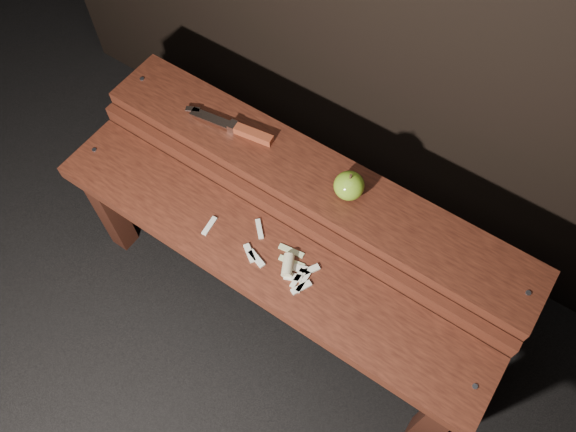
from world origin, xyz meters
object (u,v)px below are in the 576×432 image
Objects in this scene: bench_rear_tier at (311,194)px; apple at (349,186)px; bench_front_tier at (261,269)px; knife at (242,130)px.

apple is (0.10, 0.00, 0.12)m from bench_rear_tier.
bench_front_tier is 4.70× the size of knife.
apple is at bearing 66.60° from bench_front_tier.
bench_rear_tier is at bearing -177.52° from apple.
knife reaches higher than bench_front_tier.
bench_rear_tier is 0.24m from knife.
bench_rear_tier is at bearing -2.63° from knife.
knife is at bearing 132.92° from bench_front_tier.
apple is 0.32m from knife.
bench_rear_tier is (0.00, 0.23, 0.06)m from bench_front_tier.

